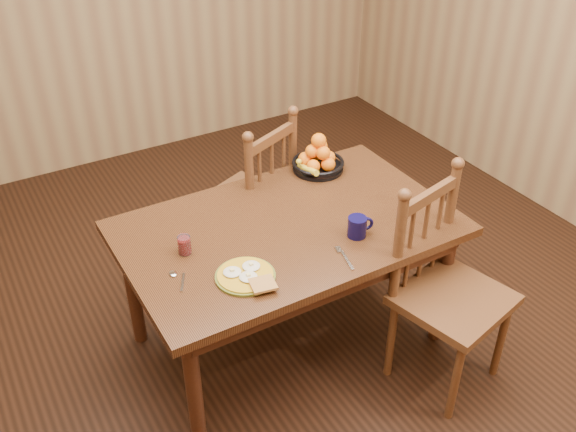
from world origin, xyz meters
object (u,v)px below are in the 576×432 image
breakfast_plate (246,276)px  coffee_mug (358,226)px  dining_table (288,239)px  fruit_bowl (318,159)px  chair_near (446,291)px  chair_far (251,200)px

breakfast_plate → coffee_mug: coffee_mug is taller
dining_table → coffee_mug: size_ratio=11.99×
fruit_bowl → breakfast_plate: bearing=-140.4°
dining_table → chair_near: bearing=-47.1°
chair_near → coffee_mug: size_ratio=8.02×
chair_far → breakfast_plate: chair_far is taller
fruit_bowl → chair_near: bearing=-82.7°
dining_table → chair_far: (0.11, 0.62, -0.16)m
breakfast_plate → chair_far: bearing=61.7°
chair_far → chair_near: size_ratio=0.98×
dining_table → coffee_mug: 0.37m
chair_near → breakfast_plate: bearing=147.2°
dining_table → breakfast_plate: 0.45m
chair_far → breakfast_plate: size_ratio=3.54×
dining_table → chair_near: size_ratio=1.49×
coffee_mug → fruit_bowl: 0.65m
dining_table → chair_far: chair_far is taller
coffee_mug → chair_far: bearing=98.2°
dining_table → chair_far: 0.65m
dining_table → fruit_bowl: (0.41, 0.38, 0.15)m
chair_near → chair_far: bearing=96.1°
chair_far → chair_near: 1.27m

